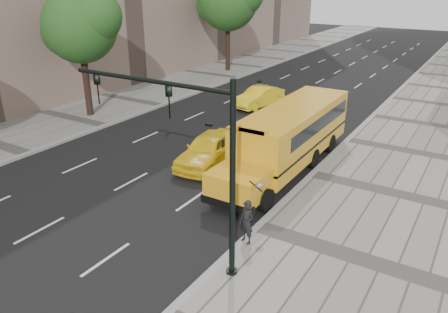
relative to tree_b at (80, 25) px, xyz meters
The scene contains 10 objects.
ground 12.10m from the tree_b, ahead, with size 140.00×140.00×0.00m, color black.
sidewalk_far 6.11m from the tree_b, 116.82° to the right, with size 6.00×140.00×0.15m, color gray.
curb_museum 17.50m from the tree_b, ahead, with size 0.30×140.00×0.15m, color gray.
curb_far 6.54m from the tree_b, 25.81° to the right, with size 0.30×140.00×0.15m, color gray.
tree_b is the anchor object (origin of this frame).
school_bus 15.52m from the tree_b, ahead, with size 2.96×11.56×3.19m.
taxi_near 12.77m from the tree_b, 12.45° to the right, with size 1.94×4.81×1.64m, color yellow.
taxi_far 13.08m from the tree_b, 44.32° to the left, with size 1.53×4.38×1.44m, color yellow.
pedestrian 19.05m from the tree_b, 25.58° to the right, with size 0.60×0.39×1.64m, color black.
traffic_signal 18.47m from the tree_b, 31.83° to the right, with size 6.18×0.36×6.40m.
Camera 1 is at (12.44, -18.39, 8.91)m, focal length 35.00 mm.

